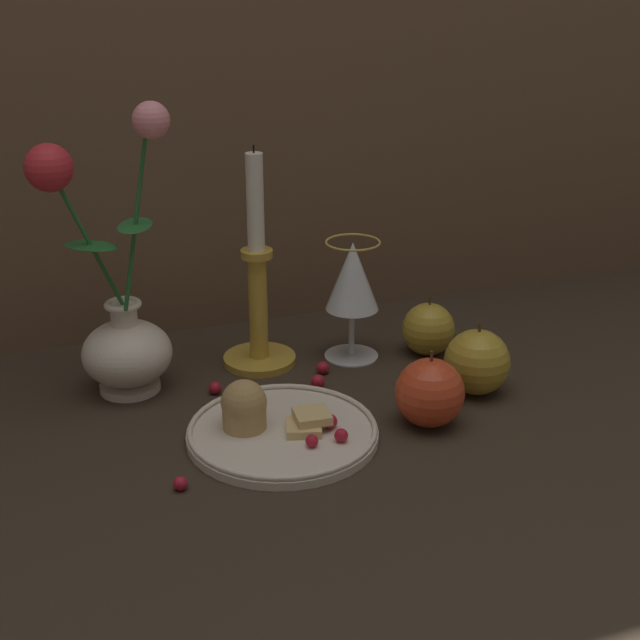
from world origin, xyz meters
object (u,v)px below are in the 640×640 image
Objects in this scene: plate_with_pastries at (275,426)px; apple_at_table_edge at (428,329)px; wine_glass at (352,281)px; candlestick at (258,300)px; vase at (120,318)px; apple_beside_vase at (477,362)px; apple_near_glass at (430,393)px.

plate_with_pastries is 2.59× the size of apple_at_table_edge.
candlestick is (-0.12, 0.02, -0.02)m from wine_glass.
vase is 0.31m from wine_glass.
apple_beside_vase is 1.01× the size of apple_near_glass.
apple_near_glass is at bearing -10.16° from plate_with_pastries.
candlestick reaches higher than apple_at_table_edge.
plate_with_pastries is 0.18m from apple_near_glass.
apple_near_glass reaches higher than apple_at_table_edge.
apple_beside_vase is at bearing -55.02° from wine_glass.
vase is 3.81× the size of apple_beside_vase.
wine_glass is 0.22m from apple_near_glass.
apple_beside_vase is at bearing 4.56° from plate_with_pastries.
apple_at_table_edge is at bearing 92.05° from apple_beside_vase.
plate_with_pastries is at bearing -151.18° from apple_at_table_edge.
apple_near_glass is (0.32, -0.21, -0.06)m from vase.
wine_glass is 0.13m from candlestick.
plate_with_pastries is 0.22m from candlestick.
candlestick reaches higher than wine_glass.
candlestick is 0.27m from apple_near_glass.
plate_with_pastries is 1.33× the size of wine_glass.
vase is 2.19× the size of wine_glass.
apple_at_table_edge is (0.10, -0.03, -0.07)m from wine_glass.
candlestick is at bearing 169.29° from wine_glass.
wine_glass is 1.77× the size of apple_near_glass.
apple_near_glass is (0.14, -0.23, -0.05)m from candlestick.
vase reaches higher than plate_with_pastries.
apple_near_glass is (0.01, -0.21, -0.07)m from wine_glass.
apple_near_glass is (0.18, -0.03, 0.03)m from plate_with_pastries.
apple_beside_vase is 1.12× the size of apple_at_table_edge.
vase is at bearing 179.41° from wine_glass.
plate_with_pastries is 0.31m from apple_at_table_edge.
apple_beside_vase reaches higher than apple_near_glass.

